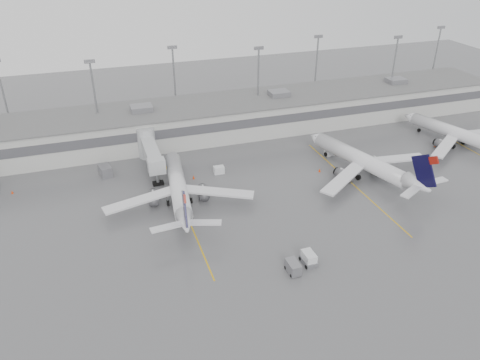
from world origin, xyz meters
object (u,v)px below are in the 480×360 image
object	(u,v)px
jet_far_right	(459,134)
baggage_tug	(309,259)
jet_mid_right	(365,162)
jet_mid_left	(178,188)

from	to	relation	value
jet_far_right	baggage_tug	world-z (taller)	jet_far_right
jet_mid_right	baggage_tug	distance (m)	33.06
jet_mid_left	jet_mid_right	xyz separation A→B (m)	(39.36, -1.56, 0.17)
jet_far_right	jet_mid_right	bearing A→B (deg)	175.25
jet_far_right	baggage_tug	bearing A→B (deg)	-168.34
jet_mid_left	jet_far_right	xyz separation A→B (m)	(68.69, 4.83, -0.13)
jet_mid_left	jet_mid_right	size ratio (longest dim) A/B	0.97
jet_mid_right	jet_far_right	distance (m)	30.03
jet_mid_left	baggage_tug	xyz separation A→B (m)	(15.50, -24.31, -2.42)
jet_mid_right	baggage_tug	bearing A→B (deg)	-152.40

